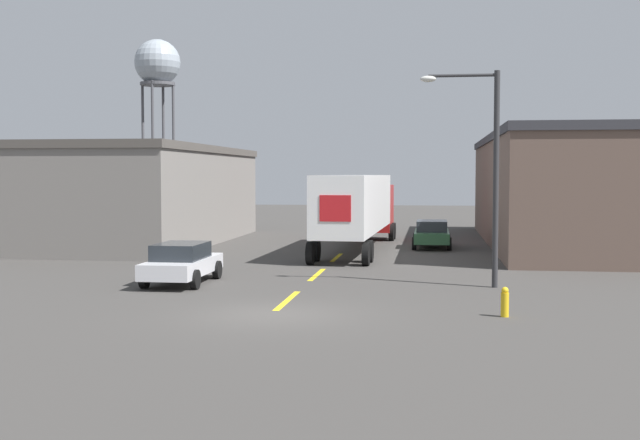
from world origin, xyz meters
TOP-DOWN VIEW (x-y plane):
  - ground_plane at (0.00, 0.00)m, footprint 160.00×160.00m
  - road_centerline at (0.00, 8.96)m, footprint 0.20×16.75m
  - warehouse_left at (-14.41, 22.17)m, footprint 13.97×19.46m
  - warehouse_right at (12.17, 24.19)m, footprint 9.50×25.70m
  - semi_truck at (0.68, 19.39)m, footprint 3.20×16.29m
  - parked_car_right_far at (4.42, 21.11)m, footprint 2.01×4.56m
  - parked_car_left_near at (-4.42, 5.78)m, footprint 2.01×4.56m
  - water_tower at (-23.10, 56.69)m, footprint 4.61×4.61m
  - street_lamp at (6.24, 6.31)m, footprint 2.71×0.32m
  - fire_hydrant at (6.41, 0.49)m, footprint 0.22×0.22m

SIDE VIEW (x-z plane):
  - ground_plane at x=0.00m, z-range 0.00..0.00m
  - road_centerline at x=0.00m, z-range 0.00..0.01m
  - fire_hydrant at x=6.41m, z-range 0.00..0.82m
  - parked_car_right_far at x=4.42m, z-range 0.04..1.50m
  - parked_car_left_near at x=-4.42m, z-range 0.04..1.50m
  - semi_truck at x=0.68m, z-range 0.40..4.27m
  - warehouse_left at x=-14.41m, z-range 0.00..5.49m
  - warehouse_right at x=12.17m, z-range 0.01..6.08m
  - street_lamp at x=6.24m, z-range 0.65..8.08m
  - water_tower at x=-23.10m, z-range 6.03..23.52m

